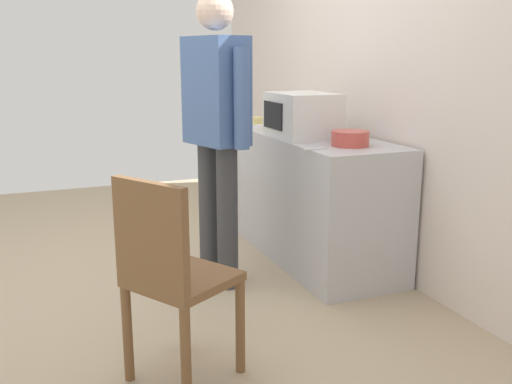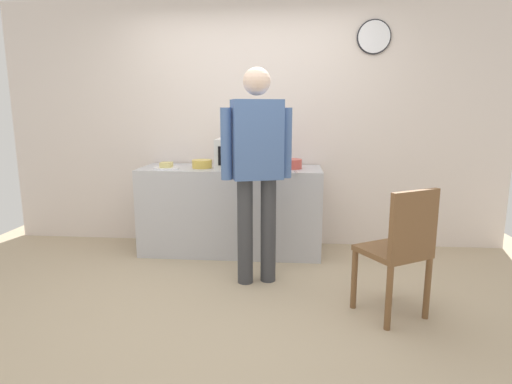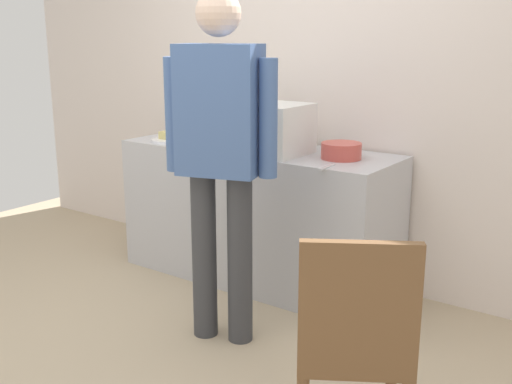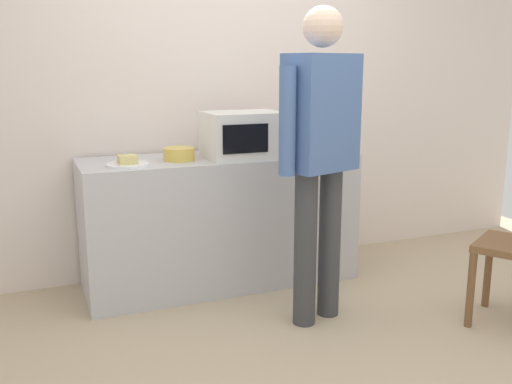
{
  "view_description": "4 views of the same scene",
  "coord_description": "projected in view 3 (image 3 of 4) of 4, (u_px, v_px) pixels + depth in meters",
  "views": [
    {
      "loc": [
        3.47,
        -0.63,
        1.42
      ],
      "look_at": [
        0.03,
        0.75,
        0.54
      ],
      "focal_mm": 40.34,
      "sensor_mm": 36.0,
      "label": 1
    },
    {
      "loc": [
        0.45,
        -2.97,
        1.45
      ],
      "look_at": [
        0.11,
        0.86,
        0.7
      ],
      "focal_mm": 29.5,
      "sensor_mm": 36.0,
      "label": 2
    },
    {
      "loc": [
        2.06,
        -1.92,
        1.59
      ],
      "look_at": [
        0.08,
        0.85,
        0.71
      ],
      "focal_mm": 43.32,
      "sensor_mm": 36.0,
      "label": 3
    },
    {
      "loc": [
        -1.38,
        -2.35,
        1.47
      ],
      "look_at": [
        -0.05,
        0.9,
        0.69
      ],
      "focal_mm": 40.0,
      "sensor_mm": 36.0,
      "label": 4
    }
  ],
  "objects": [
    {
      "name": "salad_bowl",
      "position": [
        341.0,
        151.0,
        3.56
      ],
      "size": [
        0.23,
        0.23,
        0.09
      ],
      "primitive_type": "cylinder",
      "color": "#C64C42",
      "rests_on": "kitchen_counter"
    },
    {
      "name": "back_wall",
      "position": [
        315.0,
        78.0,
        4.0
      ],
      "size": [
        5.4,
        0.13,
        2.6
      ],
      "color": "silver",
      "rests_on": "ground_plane"
    },
    {
      "name": "wooden_chair",
      "position": [
        354.0,
        344.0,
        2.18
      ],
      "size": [
        0.55,
        0.55,
        0.94
      ],
      "color": "brown",
      "rests_on": "ground_plane"
    },
    {
      "name": "ground_plane",
      "position": [
        145.0,
        362.0,
        3.07
      ],
      "size": [
        6.0,
        6.0,
        0.0
      ],
      "primitive_type": "plane",
      "color": "tan"
    },
    {
      "name": "microwave",
      "position": [
        265.0,
        128.0,
        3.72
      ],
      "size": [
        0.5,
        0.39,
        0.3
      ],
      "color": "silver",
      "rests_on": "kitchen_counter"
    },
    {
      "name": "sandwich_plate",
      "position": [
        170.0,
        138.0,
        4.16
      ],
      "size": [
        0.25,
        0.25,
        0.07
      ],
      "color": "white",
      "rests_on": "kitchen_counter"
    },
    {
      "name": "kitchen_counter",
      "position": [
        257.0,
        214.0,
        4.03
      ],
      "size": [
        1.83,
        0.62,
        0.88
      ],
      "primitive_type": "cube",
      "color": "#B7B7BC",
      "rests_on": "ground_plane"
    },
    {
      "name": "spoon_utensil",
      "position": [
        327.0,
        167.0,
        3.33
      ],
      "size": [
        0.03,
        0.17,
        0.01
      ],
      "primitive_type": "cube",
      "rotation": [
        0.0,
        0.0,
        1.64
      ],
      "color": "silver",
      "rests_on": "kitchen_counter"
    },
    {
      "name": "cereal_bowl",
      "position": [
        217.0,
        138.0,
        4.03
      ],
      "size": [
        0.2,
        0.2,
        0.08
      ],
      "primitive_type": "cylinder",
      "color": "gold",
      "rests_on": "kitchen_counter"
    },
    {
      "name": "fork_utensil",
      "position": [
        324.0,
        148.0,
        3.87
      ],
      "size": [
        0.08,
        0.17,
        0.01
      ],
      "primitive_type": "cube",
      "rotation": [
        0.0,
        0.0,
        1.95
      ],
      "color": "silver",
      "rests_on": "kitchen_counter"
    },
    {
      "name": "person_standing",
      "position": [
        220.0,
        144.0,
        3.07
      ],
      "size": [
        0.57,
        0.35,
        1.79
      ],
      "color": "#38393D",
      "rests_on": "ground_plane"
    }
  ]
}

